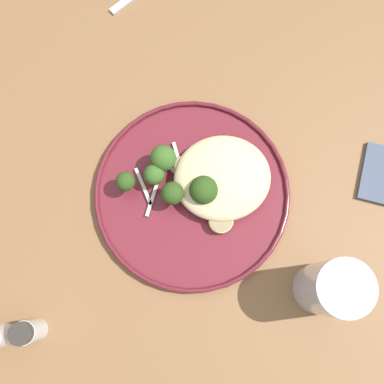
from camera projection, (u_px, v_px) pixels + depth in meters
ground at (196, 240)px, 1.41m from camera, size 6.00×6.00×0.00m
wooden_dining_table at (200, 196)px, 0.76m from camera, size 1.40×1.00×0.74m
dinner_plate at (192, 194)px, 0.67m from camera, size 0.29×0.29×0.02m
noodle_bed at (222, 177)px, 0.66m from camera, size 0.14×0.13×0.04m
seared_scallop_left_edge at (261, 184)px, 0.67m from camera, size 0.02×0.02×0.01m
seared_scallop_half_hidden at (241, 206)px, 0.66m from camera, size 0.03×0.03×0.02m
seared_scallop_front_small at (192, 186)px, 0.66m from camera, size 0.02×0.02×0.02m
seared_scallop_large_seared at (215, 175)px, 0.67m from camera, size 0.03×0.03×0.01m
seared_scallop_tiny_bay at (221, 221)px, 0.65m from camera, size 0.04×0.04×0.02m
seared_scallop_on_noodles at (242, 177)px, 0.67m from camera, size 0.02×0.02×0.01m
seared_scallop_right_edge at (186, 167)px, 0.67m from camera, size 0.03×0.03×0.02m
broccoli_floret_small_sprig at (154, 175)px, 0.65m from camera, size 0.03×0.03×0.05m
broccoli_floret_beside_noodles at (172, 194)px, 0.64m from camera, size 0.03×0.03×0.05m
broccoli_floret_rear_charred at (126, 182)px, 0.64m from camera, size 0.03×0.03×0.05m
broccoli_floret_front_edge at (202, 190)px, 0.64m from camera, size 0.04×0.04×0.06m
broccoli_floret_left_leaning at (163, 158)px, 0.65m from camera, size 0.04×0.04×0.05m
onion_sliver_curled_piece at (152, 200)px, 0.67m from camera, size 0.03×0.05×0.00m
onion_sliver_short_strip at (178, 157)px, 0.68m from camera, size 0.01×0.05×0.00m
onion_sliver_pale_crescent at (172, 169)px, 0.68m from camera, size 0.04×0.04×0.00m
onion_sliver_long_sliver at (143, 186)px, 0.67m from camera, size 0.02×0.06×0.00m
water_glass at (329, 288)px, 0.60m from camera, size 0.07×0.07×0.13m
pepper_shaker at (29, 332)px, 0.61m from camera, size 0.03×0.03×0.07m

